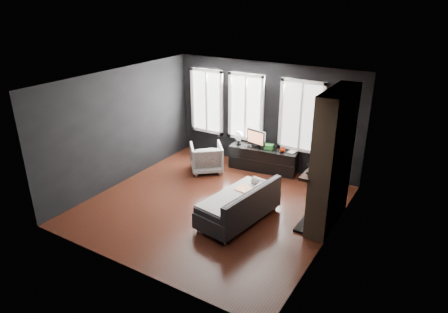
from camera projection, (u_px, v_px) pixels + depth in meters
The scene contains 18 objects.
floor at pixel (213, 205), 8.63m from camera, with size 5.00×5.00×0.00m, color black.
ceiling at pixel (211, 81), 7.58m from camera, with size 5.00×5.00×0.00m, color white.
wall_back at pixel (266, 116), 10.08m from camera, with size 5.00×0.02×2.70m, color black.
wall_left at pixel (122, 127), 9.30m from camera, with size 0.02×5.00×2.70m, color black.
wall_right at pixel (333, 174), 6.91m from camera, with size 0.02×5.00×2.70m, color black.
windows at pixel (250, 74), 9.86m from camera, with size 4.00×0.16×1.76m, color white, non-canonical shape.
fireplace at pixel (332, 160), 7.48m from camera, with size 0.70×1.62×2.70m, color #93724C, non-canonical shape.
sofa at pixel (239, 203), 7.92m from camera, with size 0.91×1.83×0.79m, color #242426, non-canonical shape.
stripe_pillow at pixel (258, 191), 8.01m from camera, with size 0.07×0.28×0.28m, color gray.
armchair at pixel (206, 156), 10.12m from camera, with size 0.77×0.72×0.79m, color white.
media_console at pixel (264, 159), 10.22m from camera, with size 1.74×0.55×0.60m, color black, non-canonical shape.
monitor at pixel (256, 137), 10.08m from camera, with size 0.57×0.12×0.51m, color black, non-canonical shape.
desk_fan at pixel (239, 138), 10.28m from camera, with size 0.25×0.25×0.36m, color gray, non-canonical shape.
mug at pixel (283, 149), 9.82m from camera, with size 0.13×0.10×0.13m, color red.
book at pixel (289, 147), 9.84m from camera, with size 0.17×0.02×0.23m, color #BCA995.
storage_box at pixel (269, 147), 10.01m from camera, with size 0.23×0.14×0.12m, color #2B7E2E.
mantel_vase at pixel (327, 151), 7.97m from camera, with size 0.17×0.18×0.17m, color yellow.
mantel_clock at pixel (309, 172), 7.21m from camera, with size 0.11×0.11×0.04m, color black.
Camera 1 is at (4.12, -6.34, 4.30)m, focal length 32.00 mm.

